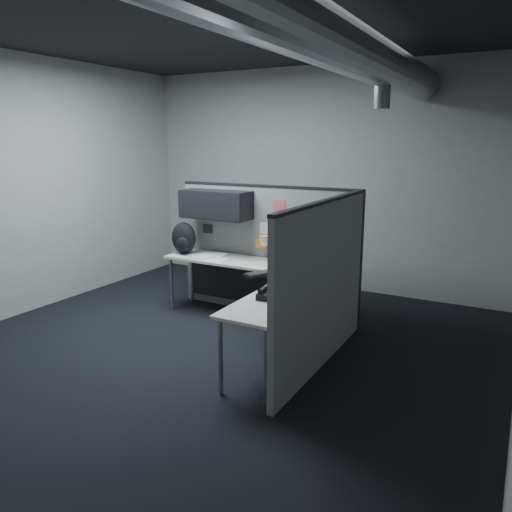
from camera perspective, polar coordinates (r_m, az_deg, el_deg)
The scene contains 12 objects.
room at distance 4.66m, azimuth 0.88°, elevation 12.31°, with size 5.62×5.62×3.22m.
partition_back at distance 6.23m, azimuth -0.42°, elevation 2.34°, with size 2.44×0.42×1.63m.
partition_right at distance 4.82m, azimuth 7.75°, elevation -3.19°, with size 0.07×2.23×1.63m.
desk at distance 5.68m, azimuth 0.48°, elevation -2.70°, with size 2.31×2.11×0.73m.
monitor at distance 5.59m, azimuth 6.16°, elevation 1.08°, with size 0.64×0.64×0.53m.
keyboard at distance 5.42m, azimuth 0.76°, elevation -2.00°, with size 0.32×0.46×0.04m.
mouse at distance 5.02m, azimuth 3.01°, elevation -3.29°, with size 0.26×0.24×0.05m.
phone at distance 4.62m, azimuth 1.61°, elevation -4.40°, with size 0.24×0.25×0.11m.
bottles at distance 4.32m, azimuth 2.37°, elevation -5.78°, with size 0.14×0.15×0.08m.
cup at distance 4.34m, azimuth 1.96°, elevation -5.35°, with size 0.08×0.08×0.11m, color silver.
papers at distance 6.31m, azimuth -5.67°, elevation -0.02°, with size 0.71×0.49×0.01m.
backpack at distance 6.46m, azimuth -8.27°, elevation 1.99°, with size 0.38×0.34×0.41m.
Camera 1 is at (2.74, -4.11, 2.16)m, focal length 35.00 mm.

